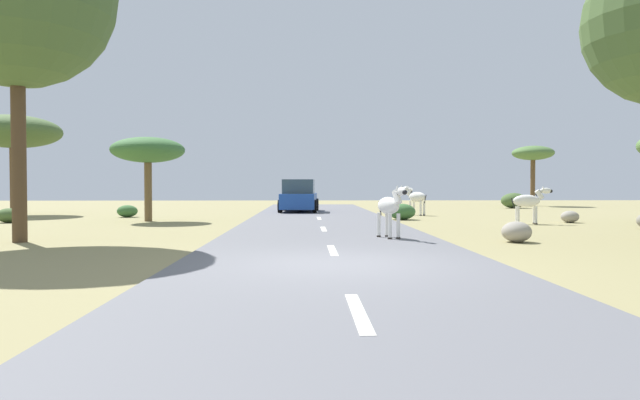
{
  "coord_description": "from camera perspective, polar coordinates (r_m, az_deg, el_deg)",
  "views": [
    {
      "loc": [
        -0.61,
        -10.24,
        1.47
      ],
      "look_at": [
        -0.17,
        6.78,
        1.03
      ],
      "focal_mm": 31.65,
      "sensor_mm": 36.0,
      "label": 1
    }
  ],
  "objects": [
    {
      "name": "zebra_1",
      "position": [
        28.12,
        9.66,
        0.27
      ],
      "size": [
        1.13,
        1.36,
        1.49
      ],
      "rotation": [
        0.0,
        0.0,
        0.66
      ],
      "color": "silver",
      "rests_on": "ground_plane"
    },
    {
      "name": "tree_2",
      "position": [
        32.01,
        -28.64,
        6.05
      ],
      "size": [
        4.61,
        4.61,
        4.95
      ],
      "color": "brown",
      "rests_on": "ground_plane"
    },
    {
      "name": "car_0",
      "position": [
        30.59,
        -2.13,
        0.32
      ],
      "size": [
        2.2,
        4.43,
        1.74
      ],
      "rotation": [
        0.0,
        0.0,
        -0.05
      ],
      "color": "#1E479E",
      "rests_on": "road"
    },
    {
      "name": "bush_0",
      "position": [
        24.39,
        8.3,
        -1.18
      ],
      "size": [
        1.14,
        1.03,
        0.69
      ],
      "primitive_type": "ellipsoid",
      "color": "#386633",
      "rests_on": "ground_plane"
    },
    {
      "name": "zebra_2",
      "position": [
        22.83,
        20.35,
        -0.14
      ],
      "size": [
        1.53,
        0.53,
        1.44
      ],
      "rotation": [
        0.0,
        0.0,
        4.58
      ],
      "color": "silver",
      "rests_on": "ground_plane"
    },
    {
      "name": "rock_0",
      "position": [
        24.3,
        23.94,
        -1.56
      ],
      "size": [
        0.69,
        0.66,
        0.47
      ],
      "primitive_type": "ellipsoid",
      "color": "gray",
      "rests_on": "ground_plane"
    },
    {
      "name": "zebra_0",
      "position": [
        15.24,
        7.08,
        -0.65
      ],
      "size": [
        0.74,
        1.46,
        1.43
      ],
      "rotation": [
        0.0,
        0.0,
        3.48
      ],
      "color": "silver",
      "rests_on": "road"
    },
    {
      "name": "bush_2",
      "position": [
        38.54,
        19.01,
        -0.05
      ],
      "size": [
        1.64,
        1.48,
        0.98
      ],
      "primitive_type": "ellipsoid",
      "color": "#425B2D",
      "rests_on": "ground_plane"
    },
    {
      "name": "tree_4",
      "position": [
        24.14,
        -17.01,
        4.77
      ],
      "size": [
        2.97,
        2.97,
        3.44
      ],
      "color": "brown",
      "rests_on": "ground_plane"
    },
    {
      "name": "bush_3",
      "position": [
        25.37,
        -28.93,
        -1.38
      ],
      "size": [
        0.95,
        0.86,
        0.57
      ],
      "primitive_type": "ellipsoid",
      "color": "#425B2D",
      "rests_on": "ground_plane"
    },
    {
      "name": "ground_plane",
      "position": [
        10.37,
        1.93,
        -6.66
      ],
      "size": [
        90.0,
        90.0,
        0.0
      ],
      "primitive_type": "plane",
      "color": "#8E8456"
    },
    {
      "name": "tree_3",
      "position": [
        43.31,
        20.73,
        4.36
      ],
      "size": [
        2.93,
        2.93,
        4.31
      ],
      "color": "brown",
      "rests_on": "ground_plane"
    },
    {
      "name": "bush_1",
      "position": [
        27.54,
        -18.9,
        -1.07
      ],
      "size": [
        0.93,
        0.84,
        0.56
      ],
      "primitive_type": "ellipsoid",
      "color": "#386633",
      "rests_on": "ground_plane"
    },
    {
      "name": "road",
      "position": [
        10.36,
        1.8,
        -6.52
      ],
      "size": [
        6.0,
        64.0,
        0.05
      ],
      "primitive_type": "cube",
      "color": "slate",
      "rests_on": "ground_plane"
    },
    {
      "name": "rock_1",
      "position": [
        15.44,
        19.26,
        -3.05
      ],
      "size": [
        0.75,
        0.8,
        0.54
      ],
      "primitive_type": "ellipsoid",
      "color": "gray",
      "rests_on": "ground_plane"
    },
    {
      "name": "lane_markings",
      "position": [
        9.37,
        2.16,
        -7.2
      ],
      "size": [
        0.16,
        56.0,
        0.01
      ],
      "color": "silver",
      "rests_on": "road"
    }
  ]
}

